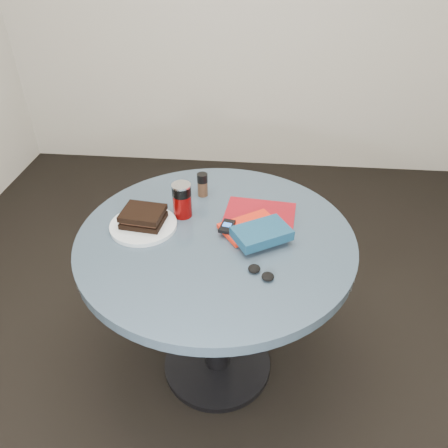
# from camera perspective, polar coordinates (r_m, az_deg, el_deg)

# --- Properties ---
(ground) EXTENTS (4.00, 4.00, 0.00)m
(ground) POSITION_cam_1_polar(r_m,az_deg,el_deg) (2.11, -0.85, -17.92)
(ground) COLOR black
(ground) RESTS_ON ground
(table) EXTENTS (1.00, 1.00, 0.75)m
(table) POSITION_cam_1_polar(r_m,az_deg,el_deg) (1.67, -1.03, -5.90)
(table) COLOR black
(table) RESTS_ON ground
(plate) EXTENTS (0.29, 0.29, 0.02)m
(plate) POSITION_cam_1_polar(r_m,az_deg,el_deg) (1.63, -10.47, -0.18)
(plate) COLOR white
(plate) RESTS_ON table
(sandwich) EXTENTS (0.16, 0.14, 0.05)m
(sandwich) POSITION_cam_1_polar(r_m,az_deg,el_deg) (1.61, -10.51, 0.96)
(sandwich) COLOR black
(sandwich) RESTS_ON plate
(soda_can) EXTENTS (0.10, 0.10, 0.14)m
(soda_can) POSITION_cam_1_polar(r_m,az_deg,el_deg) (1.64, -5.50, 3.12)
(soda_can) COLOR #670505
(soda_can) RESTS_ON table
(pepper_grinder) EXTENTS (0.04, 0.04, 0.10)m
(pepper_grinder) POSITION_cam_1_polar(r_m,az_deg,el_deg) (1.77, -2.83, 5.17)
(pepper_grinder) COLOR #402A1B
(pepper_grinder) RESTS_ON table
(magazine) EXTENTS (0.28, 0.22, 0.00)m
(magazine) POSITION_cam_1_polar(r_m,az_deg,el_deg) (1.68, 4.69, 1.33)
(magazine) COLOR maroon
(magazine) RESTS_ON table
(red_book) EXTENTS (0.25, 0.23, 0.02)m
(red_book) POSITION_cam_1_polar(r_m,az_deg,el_deg) (1.58, 3.47, -0.43)
(red_book) COLOR red
(red_book) RESTS_ON magazine
(novel) EXTENTS (0.23, 0.20, 0.04)m
(novel) POSITION_cam_1_polar(r_m,az_deg,el_deg) (1.51, 4.94, -1.23)
(novel) COLOR navy
(novel) RESTS_ON red_book
(mp3_player) EXTENTS (0.06, 0.08, 0.01)m
(mp3_player) POSITION_cam_1_polar(r_m,az_deg,el_deg) (1.56, 0.40, -0.31)
(mp3_player) COLOR black
(mp3_player) RESTS_ON red_book
(headphones) EXTENTS (0.10, 0.09, 0.02)m
(headphones) POSITION_cam_1_polar(r_m,az_deg,el_deg) (1.40, 4.85, -6.34)
(headphones) COLOR black
(headphones) RESTS_ON table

